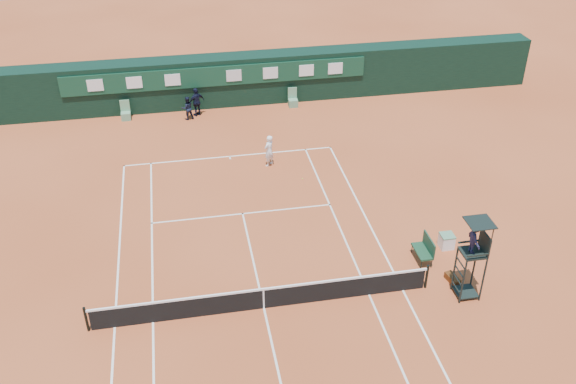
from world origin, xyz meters
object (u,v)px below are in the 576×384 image
(tennis_net, at_px, (264,298))
(player, at_px, (269,151))
(umpire_chair, at_px, (474,244))
(player_bench, at_px, (425,248))
(cooler, at_px, (447,241))

(tennis_net, xyz_separation_m, player, (1.92, 10.59, 0.35))
(umpire_chair, relative_size, player_bench, 2.85)
(player_bench, relative_size, player, 0.70)
(umpire_chair, bearing_deg, cooler, 81.30)
(umpire_chair, distance_m, cooler, 3.70)
(cooler, bearing_deg, player, 127.23)
(player_bench, bearing_deg, cooler, 27.58)
(umpire_chair, relative_size, player, 2.00)
(tennis_net, relative_size, player, 7.54)
(umpire_chair, bearing_deg, player_bench, 108.27)
(umpire_chair, height_order, cooler, umpire_chair)
(tennis_net, distance_m, cooler, 8.53)
(player, bearing_deg, player_bench, 77.88)
(umpire_chair, relative_size, cooler, 5.30)
(tennis_net, height_order, player, player)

